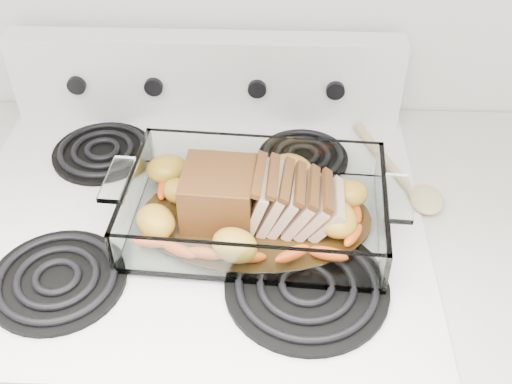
{
  "coord_description": "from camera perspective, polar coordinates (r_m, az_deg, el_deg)",
  "views": [
    {
      "loc": [
        0.14,
        0.86,
        1.68
      ],
      "look_at": [
        0.11,
        1.65,
        0.99
      ],
      "focal_mm": 45.0,
      "sensor_mm": 36.0,
      "label": 1
    }
  ],
  "objects": [
    {
      "name": "electric_range",
      "position": [
        1.45,
        -4.4,
        -15.16
      ],
      "size": [
        0.78,
        0.7,
        1.12
      ],
      "color": "white",
      "rests_on": "ground"
    },
    {
      "name": "roast_vegetables",
      "position": [
        1.08,
        -0.19,
        -0.11
      ],
      "size": [
        0.38,
        0.21,
        0.05
      ],
      "rotation": [
        0.0,
        0.0,
        -0.34
      ],
      "color": "#D0511B",
      "rests_on": "baking_dish"
    },
    {
      "name": "wooden_spoon",
      "position": [
        1.18,
        13.26,
        0.98
      ],
      "size": [
        0.14,
        0.26,
        0.02
      ],
      "rotation": [
        0.0,
        0.0,
        0.38
      ],
      "color": "tan",
      "rests_on": "electric_range"
    },
    {
      "name": "pork_roast",
      "position": [
        1.04,
        -0.9,
        -0.55
      ],
      "size": [
        0.26,
        0.11,
        0.09
      ],
      "rotation": [
        0.0,
        0.0,
        -0.37
      ],
      "color": "brown",
      "rests_on": "baking_dish"
    },
    {
      "name": "baking_dish",
      "position": [
        1.06,
        -0.04,
        -1.82
      ],
      "size": [
        0.42,
        0.27,
        0.08
      ],
      "rotation": [
        0.0,
        0.0,
        -0.07
      ],
      "color": "white",
      "rests_on": "electric_range"
    }
  ]
}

